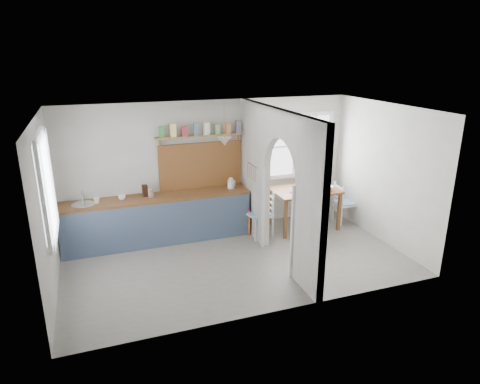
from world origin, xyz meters
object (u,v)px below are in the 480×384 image
object	(u,v)px
chair_right	(345,203)
vase	(306,181)
chair_left	(259,214)
kettle	(231,183)
dining_table	(304,208)

from	to	relation	value
chair_right	vase	size ratio (longest dim) A/B	4.13
chair_left	chair_right	distance (m)	1.99
chair_left	kettle	bearing A→B (deg)	-143.55
dining_table	kettle	size ratio (longest dim) A/B	6.39
chair_right	vase	distance (m)	1.01
chair_left	kettle	distance (m)	0.82
vase	chair_right	bearing A→B (deg)	-13.44
vase	dining_table	bearing A→B (deg)	-124.02
kettle	chair_left	bearing A→B (deg)	-44.80
dining_table	kettle	bearing A→B (deg)	165.89
chair_left	dining_table	bearing A→B (deg)	86.47
dining_table	vase	size ratio (longest dim) A/B	6.34
chair_right	chair_left	bearing A→B (deg)	94.70
dining_table	chair_right	world-z (taller)	chair_right
chair_left	kettle	xyz separation A→B (m)	(-0.44, 0.43, 0.54)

